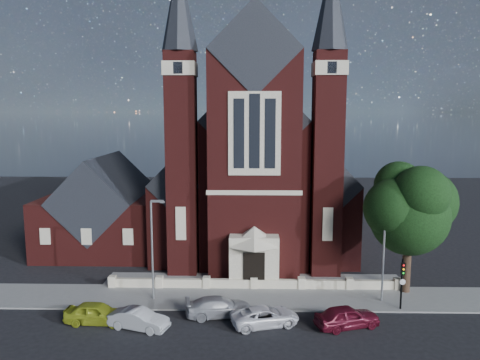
{
  "coord_description": "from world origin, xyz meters",
  "views": [
    {
      "loc": [
        -0.33,
        -31.19,
        14.77
      ],
      "look_at": [
        -1.3,
        12.0,
        8.5
      ],
      "focal_mm": 35.0,
      "sensor_mm": 36.0,
      "label": 1
    }
  ],
  "objects_px": {
    "street_lamp_right": "(385,245)",
    "car_silver_a": "(139,319)",
    "street_lamp_left": "(153,244)",
    "car_silver_b": "(219,307)",
    "car_dark_red": "(347,317)",
    "church": "(253,169)",
    "traffic_signal": "(402,278)",
    "parish_hall": "(106,213)",
    "car_white_suv": "(265,316)",
    "street_tree": "(412,211)",
    "car_lime_van": "(97,313)"
  },
  "relations": [
    {
      "from": "parish_hall",
      "to": "traffic_signal",
      "type": "relative_size",
      "value": 3.05
    },
    {
      "from": "street_tree",
      "to": "church",
      "type": "bearing_deg",
      "value": 126.17
    },
    {
      "from": "street_lamp_left",
      "to": "traffic_signal",
      "type": "height_order",
      "value": "street_lamp_left"
    },
    {
      "from": "car_lime_van",
      "to": "car_silver_a",
      "type": "height_order",
      "value": "car_lime_van"
    },
    {
      "from": "church",
      "to": "car_lime_van",
      "type": "relative_size",
      "value": 7.86
    },
    {
      "from": "street_tree",
      "to": "car_lime_van",
      "type": "xyz_separation_m",
      "value": [
        -23.75,
        -5.89,
        -6.2
      ]
    },
    {
      "from": "street_lamp_left",
      "to": "car_silver_a",
      "type": "distance_m",
      "value": 6.33
    },
    {
      "from": "car_silver_a",
      "to": "church",
      "type": "bearing_deg",
      "value": -1.6
    },
    {
      "from": "street_lamp_right",
      "to": "car_lime_van",
      "type": "height_order",
      "value": "street_lamp_right"
    },
    {
      "from": "church",
      "to": "street_lamp_right",
      "type": "relative_size",
      "value": 4.31
    },
    {
      "from": "car_white_suv",
      "to": "parish_hall",
      "type": "bearing_deg",
      "value": 26.07
    },
    {
      "from": "car_silver_a",
      "to": "car_silver_b",
      "type": "bearing_deg",
      "value": -51.2
    },
    {
      "from": "car_dark_red",
      "to": "street_tree",
      "type": "bearing_deg",
      "value": -62.96
    },
    {
      "from": "car_dark_red",
      "to": "traffic_signal",
      "type": "bearing_deg",
      "value": -75.88
    },
    {
      "from": "street_tree",
      "to": "street_lamp_left",
      "type": "relative_size",
      "value": 1.32
    },
    {
      "from": "car_silver_a",
      "to": "car_white_suv",
      "type": "xyz_separation_m",
      "value": [
        8.69,
        0.76,
        -0.03
      ]
    },
    {
      "from": "street_lamp_left",
      "to": "car_lime_van",
      "type": "distance_m",
      "value": 6.54
    },
    {
      "from": "church",
      "to": "car_white_suv",
      "type": "distance_m",
      "value": 24.37
    },
    {
      "from": "street_tree",
      "to": "street_lamp_right",
      "type": "bearing_deg",
      "value": -145.74
    },
    {
      "from": "car_silver_b",
      "to": "car_dark_red",
      "type": "relative_size",
      "value": 1.07
    },
    {
      "from": "church",
      "to": "traffic_signal",
      "type": "distance_m",
      "value": 23.94
    },
    {
      "from": "parish_hall",
      "to": "car_silver_b",
      "type": "distance_m",
      "value": 21.76
    },
    {
      "from": "car_white_suv",
      "to": "car_silver_b",
      "type": "bearing_deg",
      "value": 50.38
    },
    {
      "from": "church",
      "to": "car_silver_b",
      "type": "bearing_deg",
      "value": -96.77
    },
    {
      "from": "street_lamp_right",
      "to": "car_silver_b",
      "type": "bearing_deg",
      "value": -167.49
    },
    {
      "from": "street_lamp_left",
      "to": "car_white_suv",
      "type": "xyz_separation_m",
      "value": [
        8.64,
        -4.23,
        -3.93
      ]
    },
    {
      "from": "street_tree",
      "to": "car_silver_a",
      "type": "bearing_deg",
      "value": -161.97
    },
    {
      "from": "street_tree",
      "to": "street_lamp_right",
      "type": "distance_m",
      "value": 3.84
    },
    {
      "from": "traffic_signal",
      "to": "car_dark_red",
      "type": "height_order",
      "value": "traffic_signal"
    },
    {
      "from": "street_tree",
      "to": "car_white_suv",
      "type": "xyz_separation_m",
      "value": [
        -11.87,
        -5.93,
        -6.29
      ]
    },
    {
      "from": "church",
      "to": "street_tree",
      "type": "bearing_deg",
      "value": -53.83
    },
    {
      "from": "church",
      "to": "car_white_suv",
      "type": "relative_size",
      "value": 7.28
    },
    {
      "from": "street_lamp_right",
      "to": "car_silver_a",
      "type": "relative_size",
      "value": 1.92
    },
    {
      "from": "car_silver_b",
      "to": "car_dark_red",
      "type": "bearing_deg",
      "value": -111.9
    },
    {
      "from": "car_silver_a",
      "to": "car_dark_red",
      "type": "xyz_separation_m",
      "value": [
        14.34,
        0.56,
        0.08
      ]
    },
    {
      "from": "street_tree",
      "to": "car_dark_red",
      "type": "distance_m",
      "value": 10.7
    },
    {
      "from": "church",
      "to": "car_silver_b",
      "type": "height_order",
      "value": "church"
    },
    {
      "from": "car_white_suv",
      "to": "car_dark_red",
      "type": "xyz_separation_m",
      "value": [
        5.66,
        -0.2,
        0.11
      ]
    },
    {
      "from": "street_lamp_left",
      "to": "car_lime_van",
      "type": "relative_size",
      "value": 1.82
    },
    {
      "from": "church",
      "to": "car_white_suv",
      "type": "xyz_separation_m",
      "value": [
        0.73,
        -23.17,
        -7.52
      ]
    },
    {
      "from": "street_lamp_right",
      "to": "car_silver_a",
      "type": "height_order",
      "value": "street_lamp_right"
    },
    {
      "from": "car_white_suv",
      "to": "street_tree",
      "type": "bearing_deg",
      "value": -79.92
    },
    {
      "from": "parish_hall",
      "to": "car_white_suv",
      "type": "distance_m",
      "value": 24.97
    },
    {
      "from": "church",
      "to": "street_lamp_left",
      "type": "bearing_deg",
      "value": -112.66
    },
    {
      "from": "traffic_signal",
      "to": "car_silver_a",
      "type": "xyz_separation_m",
      "value": [
        -18.96,
        -3.41,
        -1.89
      ]
    },
    {
      "from": "traffic_signal",
      "to": "car_silver_b",
      "type": "height_order",
      "value": "traffic_signal"
    },
    {
      "from": "street_lamp_left",
      "to": "traffic_signal",
      "type": "relative_size",
      "value": 2.02
    },
    {
      "from": "street_lamp_left",
      "to": "car_dark_red",
      "type": "distance_m",
      "value": 15.45
    },
    {
      "from": "street_lamp_left",
      "to": "street_lamp_right",
      "type": "distance_m",
      "value": 18.0
    },
    {
      "from": "car_lime_van",
      "to": "car_white_suv",
      "type": "bearing_deg",
      "value": -87.7
    }
  ]
}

